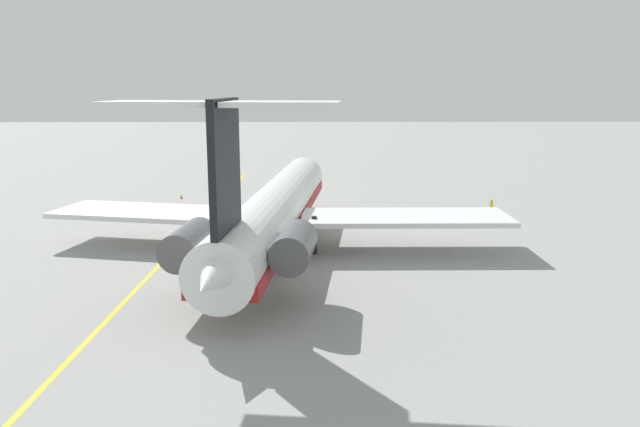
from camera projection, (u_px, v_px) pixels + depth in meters
ground at (202, 235)px, 62.68m from camera, size 385.91×385.91×0.00m
main_jetliner at (274, 211)px, 55.41m from camera, size 48.35×42.75×14.08m
ground_crew_near_tail at (491, 205)px, 72.44m from camera, size 0.35×0.34×1.79m
safety_cone_nose at (181, 197)px, 82.62m from camera, size 0.40×0.40×0.55m
taxiway_centreline at (174, 249)px, 57.36m from camera, size 98.25×3.48×0.01m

